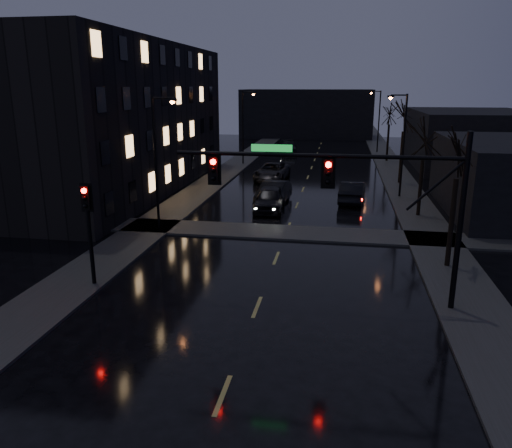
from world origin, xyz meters
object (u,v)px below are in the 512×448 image
at_px(oncoming_car_a, 269,199).
at_px(oncoming_car_c, 272,171).
at_px(oncoming_car_d, 288,147).
at_px(lead_car, 352,192).
at_px(oncoming_car_b, 273,193).

distance_m(oncoming_car_a, oncoming_car_c, 11.95).
bearing_deg(oncoming_car_a, oncoming_car_c, 94.67).
height_order(oncoming_car_d, lead_car, lead_car).
bearing_deg(oncoming_car_c, lead_car, -44.00).
distance_m(oncoming_car_b, oncoming_car_c, 9.85).
height_order(oncoming_car_b, oncoming_car_c, oncoming_car_b).
relative_size(oncoming_car_a, oncoming_car_c, 0.86).
distance_m(oncoming_car_c, lead_car, 10.97).
bearing_deg(oncoming_car_d, oncoming_car_c, -94.94).
bearing_deg(oncoming_car_b, oncoming_car_a, -82.90).
bearing_deg(lead_car, oncoming_car_c, -42.63).
bearing_deg(oncoming_car_a, oncoming_car_b, 87.72).
height_order(oncoming_car_c, lead_car, oncoming_car_c).
height_order(oncoming_car_b, lead_car, oncoming_car_b).
xyz_separation_m(oncoming_car_a, oncoming_car_d, (-1.99, 31.65, -0.05)).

